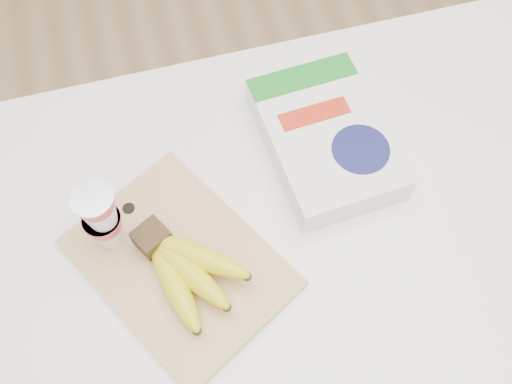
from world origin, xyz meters
TOP-DOWN VIEW (x-y plane):
  - room at (0.00, 0.00)m, footprint 4.00×4.00m
  - table at (0.00, 0.00)m, footprint 1.19×0.80m
  - cutting_board at (-0.18, 0.00)m, footprint 0.36×0.40m
  - bananas at (-0.17, -0.02)m, footprint 0.17×0.20m
  - yogurt_stack at (-0.27, 0.07)m, footprint 0.06×0.06m
  - cereal_box at (0.11, 0.15)m, footprint 0.21×0.29m

SIDE VIEW (x-z plane):
  - table at x=0.00m, z-range 0.00..0.90m
  - cutting_board at x=-0.18m, z-range 0.90..0.91m
  - cereal_box at x=0.11m, z-range 0.89..0.96m
  - bananas at x=-0.17m, z-range 0.90..0.97m
  - yogurt_stack at x=-0.27m, z-range 0.92..1.06m
  - room at x=0.00m, z-range -0.65..3.35m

